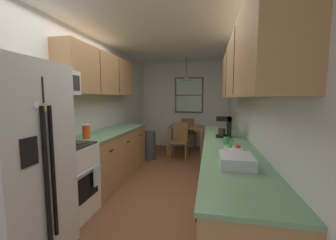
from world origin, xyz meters
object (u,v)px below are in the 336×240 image
object	(u,v)px
refrigerator	(12,165)
mug_by_coffeemaker	(227,141)
stove_range	(65,180)
trash_bin	(149,145)
fruit_bowl	(234,150)
dining_chair_far	(188,132)
table_serving_bowl	(186,125)
microwave_over_range	(51,82)
storage_canister	(86,131)
coffee_maker	(225,127)
dish_rack	(236,161)
dining_table	(186,131)
mug_spare	(227,130)
dining_chair_near	(180,139)

from	to	relation	value
refrigerator	mug_by_coffeemaker	bearing A→B (deg)	32.98
refrigerator	stove_range	size ratio (longest dim) A/B	1.64
trash_bin	fruit_bowl	distance (m)	3.12
dining_chair_far	table_serving_bowl	world-z (taller)	dining_chair_far
microwave_over_range	refrigerator	bearing A→B (deg)	-76.85
stove_range	dining_chair_far	distance (m)	4.04
table_serving_bowl	refrigerator	bearing A→B (deg)	-104.57
microwave_over_range	dining_chair_far	size ratio (longest dim) A/B	0.69
refrigerator	dining_chair_far	world-z (taller)	refrigerator
stove_range	trash_bin	xyz separation A→B (m)	(0.29, 2.63, -0.13)
storage_canister	dining_chair_far	bearing A→B (deg)	71.05
coffee_maker	dish_rack	size ratio (longest dim) A/B	0.91
trash_bin	refrigerator	bearing A→B (deg)	-94.14
fruit_bowl	table_serving_bowl	bearing A→B (deg)	105.11
stove_range	trash_bin	world-z (taller)	stove_range
dining_table	microwave_over_range	bearing A→B (deg)	-110.73
storage_canister	dish_rack	size ratio (longest dim) A/B	0.63
stove_range	storage_canister	world-z (taller)	storage_canister
coffee_maker	mug_spare	world-z (taller)	coffee_maker
dining_chair_near	fruit_bowl	size ratio (longest dim) A/B	4.43
dining_table	stove_range	bearing A→B (deg)	-108.99
trash_bin	dish_rack	size ratio (longest dim) A/B	2.01
dining_table	mug_spare	size ratio (longest dim) A/B	8.51
microwave_over_range	dish_rack	distance (m)	2.25
dining_table	table_serving_bowl	xyz separation A→B (m)	(-0.02, 0.09, 0.15)
dining_chair_near	dining_chair_far	distance (m)	1.15
mug_by_coffeemaker	stove_range	bearing A→B (deg)	-164.80
refrigerator	table_serving_bowl	size ratio (longest dim) A/B	10.90
stove_range	table_serving_bowl	xyz separation A→B (m)	(1.12, 3.40, 0.29)
microwave_over_range	dining_chair_far	xyz separation A→B (m)	(1.26, 3.87, -1.18)
refrigerator	microwave_over_range	bearing A→B (deg)	103.15
dining_chair_far	dining_chair_near	bearing A→B (deg)	-95.05
dining_table	storage_canister	world-z (taller)	storage_canister
trash_bin	fruit_bowl	bearing A→B (deg)	-55.89
microwave_over_range	dining_chair_near	distance (m)	3.19
dining_chair_far	storage_canister	world-z (taller)	storage_canister
refrigerator	trash_bin	bearing A→B (deg)	85.86
mug_by_coffeemaker	coffee_maker	bearing A→B (deg)	88.25
dining_chair_far	fruit_bowl	bearing A→B (deg)	-77.15
dish_rack	dining_chair_far	bearing A→B (deg)	101.21
trash_bin	coffee_maker	world-z (taller)	coffee_maker
storage_canister	fruit_bowl	bearing A→B (deg)	-11.45
dining_table	dining_chair_near	bearing A→B (deg)	-98.67
storage_canister	coffee_maker	bearing A→B (deg)	14.88
dining_chair_far	mug_by_coffeemaker	distance (m)	3.46
dining_chair_far	dish_rack	world-z (taller)	dish_rack
table_serving_bowl	dish_rack	bearing A→B (deg)	-76.98
dining_chair_near	dish_rack	bearing A→B (deg)	-73.06
dining_chair_far	mug_by_coffeemaker	size ratio (longest dim) A/B	7.63
mug_by_coffeemaker	dining_chair_near	bearing A→B (deg)	112.86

